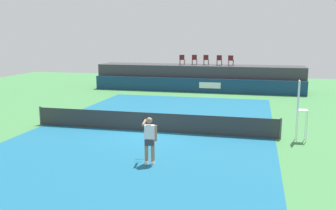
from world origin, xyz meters
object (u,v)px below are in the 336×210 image
object	(u,v)px
spectator_chair_right	(219,60)
spectator_chair_far_right	(231,60)
spectator_chair_far_left	(182,59)
spectator_chair_center	(206,59)
spectator_chair_left	(194,59)
net_post_near	(40,115)
net_post_far	(280,129)
tennis_player	(149,139)
umpire_chair	(300,106)

from	to	relation	value
spectator_chair_right	spectator_chair_far_right	size ratio (longest dim) A/B	1.00
spectator_chair_far_left	spectator_chair_far_right	world-z (taller)	same
spectator_chair_far_right	spectator_chair_right	bearing A→B (deg)	171.95
spectator_chair_center	spectator_chair_left	bearing A→B (deg)	179.92
spectator_chair_left	net_post_near	world-z (taller)	spectator_chair_left
spectator_chair_far_right	net_post_far	distance (m)	15.65
spectator_chair_far_left	spectator_chair_center	size ratio (longest dim) A/B	1.00
spectator_chair_left	net_post_far	bearing A→B (deg)	-66.80
spectator_chair_far_right	spectator_chair_center	bearing A→B (deg)	170.62
net_post_far	tennis_player	xyz separation A→B (m)	(-4.94, -4.59, 0.46)
spectator_chair_far_left	tennis_player	bearing A→B (deg)	-82.06
net_post_near	tennis_player	world-z (taller)	tennis_player
spectator_chair_far_left	net_post_near	distance (m)	16.00
umpire_chair	tennis_player	distance (m)	7.37
spectator_chair_left	spectator_chair_right	xyz separation A→B (m)	(2.23, -0.22, 0.00)
spectator_chair_left	net_post_far	xyz separation A→B (m)	(6.64, -15.49, -2.19)
umpire_chair	net_post_far	xyz separation A→B (m)	(-0.80, 0.00, -1.09)
spectator_chair_left	net_post_far	size ratio (longest dim) A/B	0.89
spectator_chair_left	spectator_chair_center	distance (m)	1.04
spectator_chair_far_right	tennis_player	size ratio (longest dim) A/B	0.50
spectator_chair_center	tennis_player	distance (m)	20.16
spectator_chair_far_left	spectator_chair_left	world-z (taller)	same
spectator_chair_left	umpire_chair	bearing A→B (deg)	-64.37
tennis_player	umpire_chair	bearing A→B (deg)	38.68
spectator_chair_far_right	umpire_chair	xyz separation A→B (m)	(4.20, -15.13, -1.11)
spectator_chair_far_left	spectator_chair_far_right	size ratio (longest dim) A/B	1.00
spectator_chair_left	tennis_player	size ratio (longest dim) A/B	0.50
spectator_chair_left	tennis_player	bearing A→B (deg)	-85.16
spectator_chair_right	net_post_far	xyz separation A→B (m)	(4.41, -15.26, -2.19)
net_post_near	spectator_chair_far_left	bearing A→B (deg)	72.71
spectator_chair_left	net_post_far	distance (m)	16.99
spectator_chair_far_left	umpire_chair	world-z (taller)	spectator_chair_far_left
spectator_chair_far_left	net_post_far	xyz separation A→B (m)	(7.69, -15.13, -2.19)
net_post_near	spectator_chair_left	bearing A→B (deg)	69.59
spectator_chair_right	net_post_far	size ratio (longest dim) A/B	0.89
spectator_chair_center	umpire_chair	xyz separation A→B (m)	(6.39, -15.49, -1.11)
spectator_chair_center	spectator_chair_right	size ratio (longest dim) A/B	1.00
net_post_far	tennis_player	bearing A→B (deg)	-137.07
umpire_chair	net_post_far	size ratio (longest dim) A/B	2.76
spectator_chair_center	net_post_far	xyz separation A→B (m)	(5.60, -15.48, -2.19)
spectator_chair_far_left	spectator_chair_center	bearing A→B (deg)	9.53
umpire_chair	net_post_far	world-z (taller)	umpire_chair
spectator_chair_left	spectator_chair_far_right	world-z (taller)	same
spectator_chair_center	umpire_chair	world-z (taller)	spectator_chair_center
spectator_chair_right	umpire_chair	xyz separation A→B (m)	(5.20, -15.27, -1.11)
spectator_chair_left	umpire_chair	xyz separation A→B (m)	(7.43, -15.49, -1.11)
tennis_player	spectator_chair_far_left	bearing A→B (deg)	97.94
spectator_chair_center	spectator_chair_far_right	world-z (taller)	same
umpire_chair	tennis_player	xyz separation A→B (m)	(-5.73, -4.59, -0.63)
spectator_chair_far_left	spectator_chair_far_right	bearing A→B (deg)	-0.14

